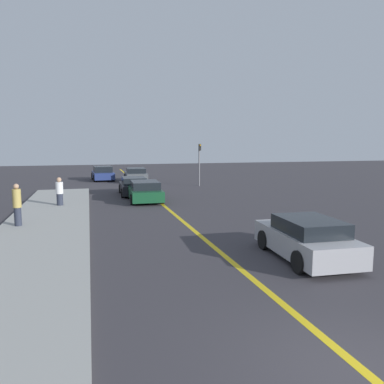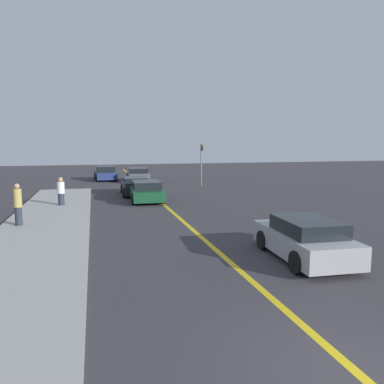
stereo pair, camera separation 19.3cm
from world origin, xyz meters
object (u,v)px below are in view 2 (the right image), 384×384
car_near_right_lane (305,239)px  car_parked_left_lot (138,175)px  car_oncoming_far (105,173)px  pedestrian_mid_group (61,191)px  car_ahead_center (146,191)px  pedestrian_near_curb (18,204)px  traffic_light (201,160)px  car_far_distant (135,186)px

car_near_right_lane → car_parked_left_lot: (-2.30, 24.99, 0.00)m
car_near_right_lane → car_oncoming_far: bearing=103.9°
car_parked_left_lot → pedestrian_mid_group: (-5.84, -13.01, 0.27)m
car_near_right_lane → car_oncoming_far: (-5.22, 27.23, 0.02)m
car_near_right_lane → car_oncoming_far: size_ratio=0.98×
car_ahead_center → pedestrian_near_curb: (-6.29, -6.17, 0.42)m
pedestrian_mid_group → traffic_light: (10.59, 8.08, 1.29)m
car_parked_left_lot → car_oncoming_far: size_ratio=1.04×
car_near_right_lane → car_far_distant: size_ratio=0.99×
car_ahead_center → traffic_light: (5.63, 6.99, 1.58)m
car_far_distant → traffic_light: bearing=34.7°
car_ahead_center → car_oncoming_far: car_oncoming_far is taller
car_parked_left_lot → traffic_light: bearing=-44.0°
car_ahead_center → pedestrian_near_curb: size_ratio=2.40×
car_near_right_lane → car_parked_left_lot: 25.10m
car_oncoming_far → pedestrian_mid_group: size_ratio=2.62×
pedestrian_near_curb → pedestrian_mid_group: size_ratio=1.14×
car_parked_left_lot → car_far_distant: bearing=-95.7°
car_ahead_center → traffic_light: size_ratio=1.21×
pedestrian_near_curb → car_ahead_center: bearing=44.5°
car_parked_left_lot → pedestrian_near_curb: size_ratio=2.40×
pedestrian_near_curb → pedestrian_mid_group: 5.26m
pedestrian_near_curb → pedestrian_mid_group: (1.33, 5.09, -0.13)m
car_near_right_lane → pedestrian_near_curb: pedestrian_near_curb is taller
car_oncoming_far → pedestrian_near_curb: pedestrian_near_curb is taller
car_far_distant → car_parked_left_lot: 8.98m
traffic_light → pedestrian_near_curb: bearing=-132.1°
car_ahead_center → car_far_distant: size_ratio=1.04×
car_parked_left_lot → traffic_light: 7.03m
car_ahead_center → traffic_light: 9.12m
traffic_light → car_near_right_lane: bearing=-97.0°
car_ahead_center → car_parked_left_lot: bearing=87.4°
car_oncoming_far → pedestrian_mid_group: pedestrian_mid_group is taller
car_near_right_lane → pedestrian_mid_group: size_ratio=2.57×
car_parked_left_lot → car_oncoming_far: 3.68m
pedestrian_near_curb → car_near_right_lane: bearing=-36.1°
car_near_right_lane → car_far_distant: 16.48m
car_ahead_center → car_oncoming_far: bearing=99.8°
car_oncoming_far → car_parked_left_lot: bearing=-40.9°
car_oncoming_far → pedestrian_near_curb: bearing=-105.2°
car_far_distant → pedestrian_mid_group: pedestrian_mid_group is taller
car_far_distant → traffic_light: size_ratio=1.16×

